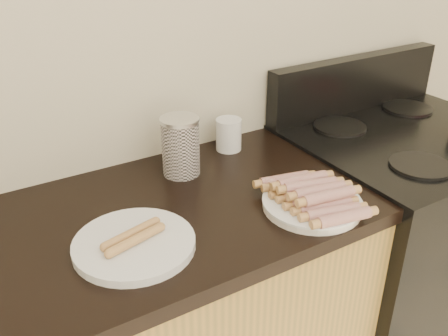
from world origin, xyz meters
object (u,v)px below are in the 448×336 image
stove (392,245)px  canister (181,146)px  mug (229,134)px  side_plate (134,244)px  main_plate (312,205)px

stove → canister: bearing=167.1°
stove → mug: mug is taller
side_plate → canister: size_ratio=1.62×
side_plate → canister: canister is taller
canister → mug: bearing=18.3°
side_plate → canister: 0.38m
stove → mug: (-0.57, 0.24, 0.49)m
canister → mug: canister is taller
main_plate → side_plate: (-0.45, 0.08, 0.00)m
side_plate → mug: size_ratio=2.74×
stove → main_plate: main_plate is taller
main_plate → mug: 0.41m
stove → side_plate: (-1.03, -0.09, 0.45)m
stove → side_plate: 1.13m
main_plate → canister: bearing=120.1°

